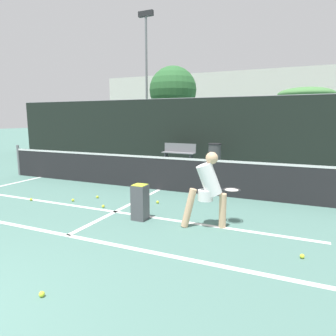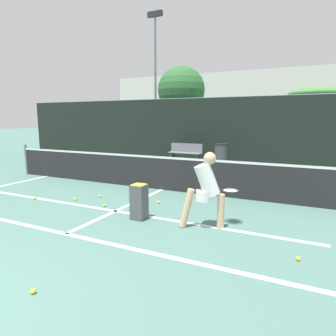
{
  "view_description": "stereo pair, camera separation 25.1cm",
  "coord_description": "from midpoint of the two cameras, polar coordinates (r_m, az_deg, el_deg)",
  "views": [
    {
      "loc": [
        3.55,
        -0.9,
        1.99
      ],
      "look_at": [
        1.02,
        4.85,
        0.95
      ],
      "focal_mm": 32.0,
      "sensor_mm": 36.0,
      "label": 1
    },
    {
      "loc": [
        3.78,
        -0.79,
        1.99
      ],
      "look_at": [
        1.02,
        4.85,
        0.95
      ],
      "focal_mm": 32.0,
      "sensor_mm": 36.0,
      "label": 2
    }
  ],
  "objects": [
    {
      "name": "floodlight_mast",
      "position": [
        22.38,
        -4.48,
        19.25
      ],
      "size": [
        1.1,
        0.24,
        9.27
      ],
      "color": "slate",
      "rests_on": "ground"
    },
    {
      "name": "tree_mid",
      "position": [
        19.72,
        0.57,
        14.55
      ],
      "size": [
        3.0,
        3.0,
        5.27
      ],
      "color": "brown",
      "rests_on": "ground"
    },
    {
      "name": "ball_hopper",
      "position": [
        6.0,
        -6.55,
        -6.32
      ],
      "size": [
        0.28,
        0.28,
        0.71
      ],
      "color": "#4C4C51",
      "rests_on": "ground"
    },
    {
      "name": "player_practicing",
      "position": [
        5.48,
        6.42,
        -3.59
      ],
      "size": [
        1.05,
        0.84,
        1.41
      ],
      "rotation": [
        0.0,
        0.0,
        0.37
      ],
      "color": "#DBAD84",
      "rests_on": "ground"
    },
    {
      "name": "tennis_ball_scattered_8",
      "position": [
        7.15,
        -3.0,
        -6.51
      ],
      "size": [
        0.07,
        0.07,
        0.07
      ],
      "primitive_type": "sphere",
      "color": "#D1E033",
      "rests_on": "ground"
    },
    {
      "name": "net",
      "position": [
        8.39,
        -2.56,
        -0.76
      ],
      "size": [
        11.09,
        0.09,
        1.07
      ],
      "color": "slate",
      "rests_on": "ground"
    },
    {
      "name": "court_baseline_near",
      "position": [
        5.59,
        -19.82,
        -12.0
      ],
      "size": [
        11.0,
        0.1,
        0.01
      ],
      "primitive_type": "cube",
      "color": "white",
      "rests_on": "ground"
    },
    {
      "name": "trash_bin",
      "position": [
        13.06,
        8.33,
        2.62
      ],
      "size": [
        0.57,
        0.57,
        0.93
      ],
      "color": "#3F3F42",
      "rests_on": "ground"
    },
    {
      "name": "courtside_bench",
      "position": [
        13.75,
        1.59,
        3.05
      ],
      "size": [
        1.59,
        0.46,
        0.86
      ],
      "rotation": [
        0.0,
        0.0,
        -0.05
      ],
      "color": "slate",
      "rests_on": "ground"
    },
    {
      "name": "court_center_mark",
      "position": [
        6.95,
        -9.3,
        -7.33
      ],
      "size": [
        0.1,
        3.67,
        0.01
      ],
      "primitive_type": "cube",
      "color": "white",
      "rests_on": "ground"
    },
    {
      "name": "tennis_ball_scattered_6",
      "position": [
        7.7,
        -18.56,
        -5.82
      ],
      "size": [
        0.07,
        0.07,
        0.07
      ],
      "primitive_type": "sphere",
      "color": "#D1E033",
      "rests_on": "ground"
    },
    {
      "name": "parked_car",
      "position": [
        16.38,
        10.18,
        4.43
      ],
      "size": [
        1.63,
        4.57,
        1.44
      ],
      "color": "navy",
      "rests_on": "ground"
    },
    {
      "name": "tennis_ball_scattered_5",
      "position": [
        7.0,
        -13.26,
        -7.1
      ],
      "size": [
        0.07,
        0.07,
        0.07
      ],
      "primitive_type": "sphere",
      "color": "#D1E033",
      "rests_on": "ground"
    },
    {
      "name": "tennis_ball_scattered_1",
      "position": [
        4.84,
        22.8,
        -15.23
      ],
      "size": [
        0.07,
        0.07,
        0.07
      ],
      "primitive_type": "sphere",
      "color": "#D1E033",
      "rests_on": "ground"
    },
    {
      "name": "tennis_ball_scattered_0",
      "position": [
        7.83,
        -14.21,
        -5.37
      ],
      "size": [
        0.07,
        0.07,
        0.07
      ],
      "primitive_type": "sphere",
      "color": "#D1E033",
      "rests_on": "ground"
    },
    {
      "name": "fence_back",
      "position": [
        14.12,
        8.77,
        7.22
      ],
      "size": [
        24.0,
        0.06,
        2.96
      ],
      "color": "black",
      "rests_on": "ground"
    },
    {
      "name": "tennis_ball_scattered_2",
      "position": [
        8.15,
        -25.44,
        -5.43
      ],
      "size": [
        0.07,
        0.07,
        0.07
      ],
      "primitive_type": "sphere",
      "color": "#D1E033",
      "rests_on": "ground"
    },
    {
      "name": "court_service_line",
      "position": [
        6.65,
        -11.12,
        -8.17
      ],
      "size": [
        8.25,
        0.1,
        0.01
      ],
      "primitive_type": "cube",
      "color": "white",
      "rests_on": "ground"
    },
    {
      "name": "building_far",
      "position": [
        32.7,
        17.67,
        11.41
      ],
      "size": [
        36.0,
        2.4,
        6.75
      ],
      "primitive_type": "cube",
      "color": "beige",
      "rests_on": "ground"
    },
    {
      "name": "tree_west",
      "position": [
        21.77,
        24.45,
        12.54
      ],
      "size": [
        3.5,
        3.5,
        3.98
      ],
      "color": "brown",
      "rests_on": "ground"
    },
    {
      "name": "tennis_ball_scattered_3",
      "position": [
        3.98,
        -24.7,
        -21.0
      ],
      "size": [
        0.07,
        0.07,
        0.07
      ],
      "primitive_type": "sphere",
      "color": "#D1E033",
      "rests_on": "ground"
    }
  ]
}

